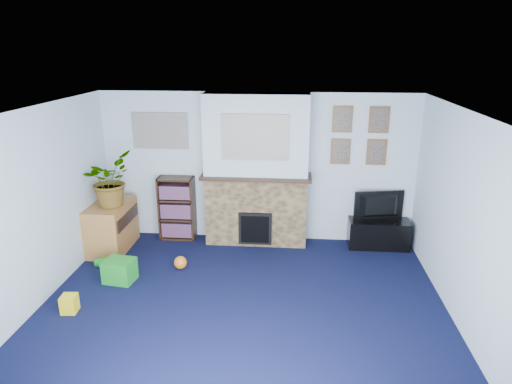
# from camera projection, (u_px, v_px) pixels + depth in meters

# --- Properties ---
(floor) EXTENTS (5.00, 4.50, 0.01)m
(floor) POSITION_uv_depth(u_px,v_px,m) (242.00, 311.00, 5.55)
(floor) COLOR black
(floor) RESTS_ON ground
(ceiling) EXTENTS (5.00, 4.50, 0.01)m
(ceiling) POSITION_uv_depth(u_px,v_px,m) (240.00, 113.00, 4.81)
(ceiling) COLOR white
(ceiling) RESTS_ON wall_back
(wall_back) EXTENTS (5.00, 0.04, 2.40)m
(wall_back) POSITION_uv_depth(u_px,v_px,m) (257.00, 168.00, 7.31)
(wall_back) COLOR silver
(wall_back) RESTS_ON ground
(wall_front) EXTENTS (5.00, 0.04, 2.40)m
(wall_front) POSITION_uv_depth(u_px,v_px,m) (201.00, 341.00, 3.04)
(wall_front) COLOR silver
(wall_front) RESTS_ON ground
(wall_left) EXTENTS (0.04, 4.50, 2.40)m
(wall_left) POSITION_uv_depth(u_px,v_px,m) (31.00, 212.00, 5.38)
(wall_left) COLOR silver
(wall_left) RESTS_ON ground
(wall_right) EXTENTS (0.04, 4.50, 2.40)m
(wall_right) POSITION_uv_depth(u_px,v_px,m) (468.00, 226.00, 4.97)
(wall_right) COLOR silver
(wall_right) RESTS_ON ground
(chimney_breast) EXTENTS (1.72, 0.50, 2.40)m
(chimney_breast) POSITION_uv_depth(u_px,v_px,m) (256.00, 172.00, 7.12)
(chimney_breast) COLOR brown
(chimney_breast) RESTS_ON ground
(collage_main) EXTENTS (1.00, 0.03, 0.68)m
(collage_main) POSITION_uv_depth(u_px,v_px,m) (255.00, 137.00, 6.74)
(collage_main) COLOR gray
(collage_main) RESTS_ON chimney_breast
(collage_left) EXTENTS (0.90, 0.03, 0.58)m
(collage_left) POSITION_uv_depth(u_px,v_px,m) (160.00, 131.00, 7.24)
(collage_left) COLOR gray
(collage_left) RESTS_ON wall_back
(portrait_tl) EXTENTS (0.30, 0.03, 0.40)m
(portrait_tl) POSITION_uv_depth(u_px,v_px,m) (342.00, 119.00, 6.94)
(portrait_tl) COLOR brown
(portrait_tl) RESTS_ON wall_back
(portrait_tr) EXTENTS (0.30, 0.03, 0.40)m
(portrait_tr) POSITION_uv_depth(u_px,v_px,m) (379.00, 120.00, 6.89)
(portrait_tr) COLOR brown
(portrait_tr) RESTS_ON wall_back
(portrait_bl) EXTENTS (0.30, 0.03, 0.40)m
(portrait_bl) POSITION_uv_depth(u_px,v_px,m) (340.00, 151.00, 7.09)
(portrait_bl) COLOR brown
(portrait_bl) RESTS_ON wall_back
(portrait_br) EXTENTS (0.30, 0.03, 0.40)m
(portrait_br) POSITION_uv_depth(u_px,v_px,m) (376.00, 152.00, 7.05)
(portrait_br) COLOR brown
(portrait_br) RESTS_ON wall_back
(tv_stand) EXTENTS (0.94, 0.40, 0.45)m
(tv_stand) POSITION_uv_depth(u_px,v_px,m) (378.00, 233.00, 7.24)
(tv_stand) COLOR black
(tv_stand) RESTS_ON ground
(television) EXTENTS (0.80, 0.26, 0.46)m
(television) POSITION_uv_depth(u_px,v_px,m) (380.00, 206.00, 7.12)
(television) COLOR black
(television) RESTS_ON tv_stand
(bookshelf) EXTENTS (0.58, 0.28, 1.05)m
(bookshelf) POSITION_uv_depth(u_px,v_px,m) (177.00, 209.00, 7.50)
(bookshelf) COLOR black
(bookshelf) RESTS_ON ground
(sideboard) EXTENTS (0.53, 0.96, 0.75)m
(sideboard) POSITION_uv_depth(u_px,v_px,m) (112.00, 228.00, 7.14)
(sideboard) COLOR #A26A34
(sideboard) RESTS_ON ground
(potted_plant) EXTENTS (0.66, 0.75, 0.81)m
(potted_plant) POSITION_uv_depth(u_px,v_px,m) (108.00, 180.00, 6.85)
(potted_plant) COLOR #26661E
(potted_plant) RESTS_ON sideboard
(mantel_clock) EXTENTS (0.11, 0.07, 0.16)m
(mantel_clock) POSITION_uv_depth(u_px,v_px,m) (258.00, 171.00, 7.06)
(mantel_clock) COLOR gold
(mantel_clock) RESTS_ON chimney_breast
(mantel_candle) EXTENTS (0.05, 0.05, 0.17)m
(mantel_candle) POSITION_uv_depth(u_px,v_px,m) (276.00, 171.00, 7.04)
(mantel_candle) COLOR #B2BFC6
(mantel_candle) RESTS_ON chimney_breast
(mantel_teddy) EXTENTS (0.14, 0.14, 0.14)m
(mantel_teddy) POSITION_uv_depth(u_px,v_px,m) (221.00, 170.00, 7.11)
(mantel_teddy) COLOR gray
(mantel_teddy) RESTS_ON chimney_breast
(mantel_can) EXTENTS (0.06, 0.06, 0.12)m
(mantel_can) POSITION_uv_depth(u_px,v_px,m) (302.00, 172.00, 7.01)
(mantel_can) COLOR yellow
(mantel_can) RESTS_ON chimney_breast
(green_crate) EXTENTS (0.43, 0.37, 0.31)m
(green_crate) POSITION_uv_depth(u_px,v_px,m) (120.00, 272.00, 6.21)
(green_crate) COLOR #198C26
(green_crate) RESTS_ON ground
(toy_ball) EXTENTS (0.19, 0.19, 0.19)m
(toy_ball) POSITION_uv_depth(u_px,v_px,m) (180.00, 263.00, 6.57)
(toy_ball) COLOR orange
(toy_ball) RESTS_ON ground
(toy_block) EXTENTS (0.19, 0.19, 0.22)m
(toy_block) POSITION_uv_depth(u_px,v_px,m) (69.00, 304.00, 5.49)
(toy_block) COLOR yellow
(toy_block) RESTS_ON ground
(toy_tube) EXTENTS (0.30, 0.13, 0.17)m
(toy_tube) POSITION_uv_depth(u_px,v_px,m) (105.00, 262.00, 6.63)
(toy_tube) COLOR #198C26
(toy_tube) RESTS_ON ground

